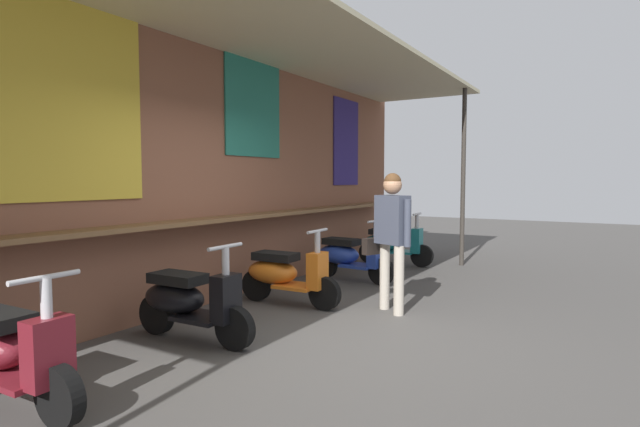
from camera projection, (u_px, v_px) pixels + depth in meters
name	position (u px, v px, depth m)	size (l,w,h in m)	color
ground_plane	(325.00, 336.00, 4.97)	(32.16, 32.16, 0.00)	#474442
market_stall_facade	(187.00, 155.00, 5.79)	(11.49, 2.30, 3.32)	brown
scooter_maroon	(6.00, 352.00, 3.39)	(0.46, 1.40, 0.97)	maroon
scooter_black	(187.00, 301.00, 4.81)	(0.46, 1.40, 0.97)	black
scooter_orange	(284.00, 274.00, 6.19)	(0.47, 1.40, 0.97)	orange
scooter_blue	(348.00, 256.00, 7.66)	(0.48, 1.40, 0.97)	#233D9E
scooter_teal	(391.00, 244.00, 9.11)	(0.49, 1.40, 0.97)	#197075
shopper_with_handbag	(391.00, 228.00, 5.82)	(0.40, 0.66, 1.64)	#ADA393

